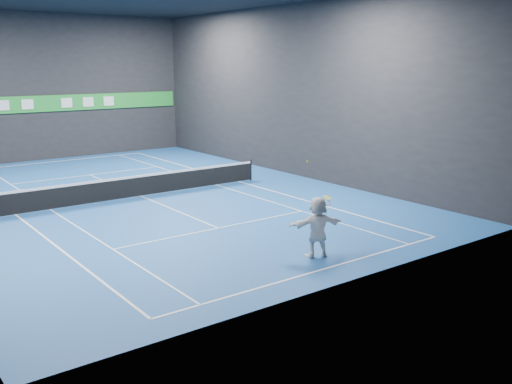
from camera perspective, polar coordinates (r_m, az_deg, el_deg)
ground at (r=26.58m, az=-11.37°, el=-0.43°), size 26.00×26.00×0.00m
wall_back at (r=38.10m, az=-20.30°, el=9.81°), size 18.00×0.10×9.00m
wall_front at (r=15.25m, az=9.70°, el=7.10°), size 18.00×0.10×9.00m
wall_right at (r=30.86m, az=3.71°, el=10.04°), size 0.10×26.00×9.00m
baseline_near at (r=17.04m, az=6.41°, el=-7.77°), size 10.98×0.08×0.01m
baseline_far at (r=37.49m, az=-19.28°, el=2.92°), size 10.98×0.08×0.01m
sideline_doubles_left at (r=24.82m, az=-22.86°, el=-2.14°), size 0.08×23.78×0.01m
sideline_doubles_right at (r=29.28m, az=-1.65°, el=1.04°), size 0.08×23.78×0.01m
sideline_singles_left at (r=25.16m, az=-19.83°, el=-1.69°), size 0.06×23.78×0.01m
sideline_singles_right at (r=28.53m, az=-3.92°, el=0.70°), size 0.06×23.78×0.01m
service_line_near at (r=21.15m, az=-3.82°, el=-3.61°), size 8.23×0.06×0.01m
service_line_far at (r=32.37m, az=-16.29°, el=1.66°), size 8.23×0.06×0.01m
center_service_line at (r=26.58m, az=-11.37°, el=-0.43°), size 0.06×12.80×0.01m
player at (r=17.92m, az=6.16°, el=-3.48°), size 1.88×1.12×1.93m
tennis_ball at (r=17.43m, az=5.19°, el=3.05°), size 0.07×0.07×0.07m
tennis_net at (r=26.47m, az=-11.42°, el=0.70°), size 12.50×0.10×1.07m
sponsor_banner at (r=38.09m, az=-20.16°, el=8.31°), size 17.64×0.11×1.00m
tennis_racket at (r=18.04m, az=7.05°, el=-1.11°), size 0.41×0.33×0.63m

